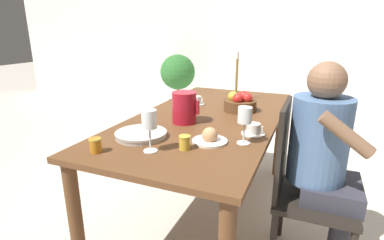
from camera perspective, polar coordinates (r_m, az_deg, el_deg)
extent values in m
plane|color=beige|center=(2.32, 2.72, -17.43)|extent=(20.00, 20.00, 0.00)
cube|color=white|center=(4.75, 15.58, 16.36)|extent=(10.00, 0.06, 2.60)
cube|color=brown|center=(2.00, 3.02, 0.35)|extent=(0.90, 1.82, 0.03)
cylinder|color=brown|center=(1.69, -21.16, -18.43)|extent=(0.07, 0.07, 0.73)
cylinder|color=brown|center=(3.00, 1.40, -1.40)|extent=(0.07, 0.07, 0.73)
cylinder|color=brown|center=(2.83, 16.26, -3.28)|extent=(0.07, 0.07, 0.73)
cylinder|color=black|center=(2.11, 27.05, -16.88)|extent=(0.04, 0.04, 0.40)
cylinder|color=black|center=(2.10, 16.61, -15.78)|extent=(0.04, 0.04, 0.40)
cube|color=black|center=(1.83, 22.42, -13.82)|extent=(0.42, 0.42, 0.03)
cube|color=black|center=(1.71, 16.84, -5.22)|extent=(0.03, 0.39, 0.51)
cylinder|color=#33333D|center=(2.04, 26.07, -17.54)|extent=(0.09, 0.09, 0.43)
cube|color=#33333D|center=(1.83, 24.88, -11.92)|extent=(0.30, 0.34, 0.11)
cylinder|color=#4C6B93|center=(1.72, 23.03, -3.52)|extent=(0.30, 0.30, 0.46)
sphere|color=brown|center=(1.64, 24.32, 6.87)|extent=(0.19, 0.19, 0.19)
cylinder|color=brown|center=(1.49, 27.30, -2.46)|extent=(0.25, 0.06, 0.20)
cylinder|color=#A31423|center=(1.83, -1.50, 2.38)|extent=(0.15, 0.15, 0.19)
cube|color=#A31423|center=(1.79, 0.96, 2.41)|extent=(0.02, 0.02, 0.09)
cone|color=#A31423|center=(1.83, -3.22, 4.88)|extent=(0.04, 0.04, 0.04)
cylinder|color=white|center=(1.44, -7.90, -5.83)|extent=(0.07, 0.07, 0.00)
cylinder|color=white|center=(1.42, -7.99, -3.64)|extent=(0.01, 0.01, 0.11)
cylinder|color=white|center=(1.39, -8.16, 0.20)|extent=(0.07, 0.07, 0.09)
cylinder|color=white|center=(1.54, 9.76, -4.33)|extent=(0.07, 0.07, 0.00)
cylinder|color=white|center=(1.53, 9.86, -2.39)|extent=(0.01, 0.01, 0.11)
cylinder|color=white|center=(1.50, 10.04, 0.95)|extent=(0.07, 0.07, 0.08)
cylinder|color=red|center=(1.50, 10.01, 0.29)|extent=(0.06, 0.06, 0.04)
cylinder|color=silver|center=(1.68, 11.55, -2.59)|extent=(0.13, 0.13, 0.01)
cylinder|color=silver|center=(1.67, 11.61, -1.57)|extent=(0.08, 0.08, 0.06)
cube|color=silver|center=(1.66, 13.14, -1.67)|extent=(0.01, 0.01, 0.03)
cylinder|color=silver|center=(2.30, 0.84, 3.09)|extent=(0.13, 0.13, 0.01)
cylinder|color=silver|center=(2.29, 0.84, 3.85)|extent=(0.08, 0.08, 0.06)
cube|color=silver|center=(2.27, 1.90, 3.82)|extent=(0.01, 0.01, 0.03)
cylinder|color=#B7B2A8|center=(1.63, -9.68, -2.92)|extent=(0.27, 0.27, 0.02)
cylinder|color=#B7B2A8|center=(1.62, -9.71, -2.42)|extent=(0.28, 0.28, 0.01)
cylinder|color=silver|center=(1.54, 3.39, -4.04)|extent=(0.18, 0.18, 0.01)
sphere|color=tan|center=(1.53, 3.41, -2.91)|extent=(0.08, 0.08, 0.08)
cylinder|color=#C67A1E|center=(1.48, -17.88, -4.63)|extent=(0.06, 0.06, 0.07)
cylinder|color=gold|center=(1.47, -17.99, -3.52)|extent=(0.06, 0.06, 0.01)
cylinder|color=gold|center=(1.44, -1.39, -4.32)|extent=(0.06, 0.06, 0.07)
cylinder|color=gold|center=(1.43, -1.40, -3.18)|extent=(0.06, 0.06, 0.01)
cylinder|color=brown|center=(2.13, 9.13, 2.75)|extent=(0.23, 0.23, 0.08)
sphere|color=red|center=(2.10, 10.48, 4.14)|extent=(0.07, 0.07, 0.07)
sphere|color=red|center=(2.17, 9.85, 4.56)|extent=(0.07, 0.07, 0.07)
sphere|color=gold|center=(2.13, 7.84, 4.44)|extent=(0.07, 0.07, 0.07)
sphere|color=red|center=(2.07, 8.73, 4.06)|extent=(0.07, 0.07, 0.07)
cylinder|color=olive|center=(2.43, 8.29, 3.78)|extent=(0.06, 0.06, 0.01)
cylinder|color=olive|center=(2.40, 8.47, 7.68)|extent=(0.02, 0.02, 0.32)
cylinder|color=beige|center=(2.37, 8.66, 12.09)|extent=(0.02, 0.02, 0.05)
cylinder|color=#4C4742|center=(4.79, -2.65, 2.55)|extent=(0.31, 0.31, 0.22)
cylinder|color=brown|center=(4.74, -2.69, 5.09)|extent=(0.04, 0.04, 0.21)
sphere|color=#2D6B2D|center=(4.68, -2.74, 9.11)|extent=(0.54, 0.54, 0.54)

